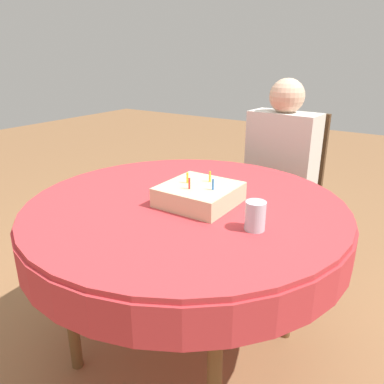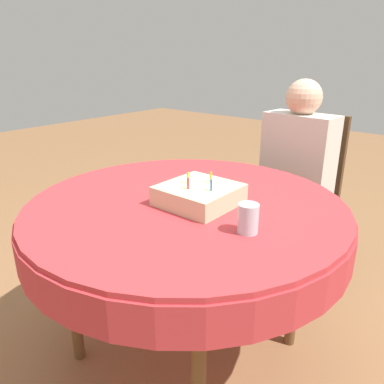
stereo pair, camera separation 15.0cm
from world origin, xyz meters
name	(u,v)px [view 1 (the left image)]	position (x,y,z in m)	size (l,w,h in m)	color
ground_plane	(187,349)	(0.00, 0.00, 0.00)	(12.00, 12.00, 0.00)	#8C603D
dining_table	(186,221)	(0.00, 0.00, 0.68)	(1.32, 1.32, 0.77)	#BC3338
chair	(285,187)	(0.05, 1.03, 0.54)	(0.47, 0.47, 1.00)	#4C331E
person	(280,161)	(0.05, 0.93, 0.73)	(0.42, 0.31, 1.21)	#DBB293
birthday_cake	(199,194)	(0.06, 0.02, 0.81)	(0.28, 0.28, 0.12)	beige
drinking_glass	(255,216)	(0.34, -0.08, 0.82)	(0.07, 0.07, 0.10)	silver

